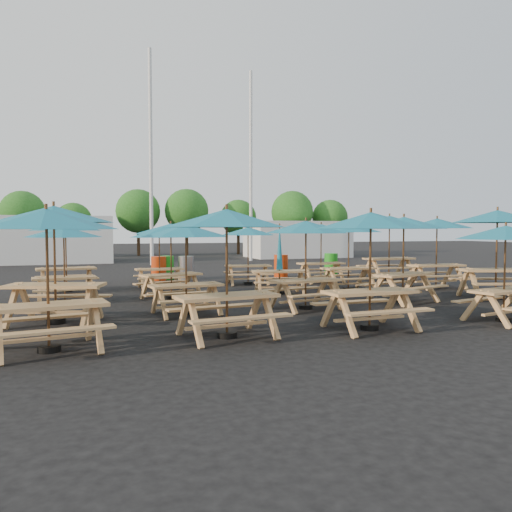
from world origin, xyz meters
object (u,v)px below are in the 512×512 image
object	(u,v)px
picnic_unit_5	(186,235)
picnic_unit_19	(389,223)
picnic_unit_6	(171,233)
picnic_unit_8	(371,226)
waste_bin_4	(331,264)
picnic_unit_17	(497,221)
picnic_unit_12	(506,237)
picnic_unit_15	(321,231)
picnic_unit_18	(437,227)
picnic_unit_0	(46,226)
picnic_unit_11	(248,234)
waste_bin_3	(281,266)
picnic_unit_7	(159,236)
picnic_unit_3	(65,229)
picnic_unit_10	(280,265)
picnic_unit_4	(227,225)
waste_bin_1	(159,268)
picnic_unit_13	(404,227)
picnic_unit_14	(349,231)
picnic_unit_2	(64,236)
waste_bin_2	(186,268)
waste_bin_0	(167,268)
picnic_unit_9	(306,231)
picnic_unit_1	(54,220)

from	to	relation	value
picnic_unit_5	picnic_unit_19	world-z (taller)	picnic_unit_19
picnic_unit_6	picnic_unit_8	size ratio (longest dim) A/B	1.13
picnic_unit_19	waste_bin_4	bearing A→B (deg)	116.09
picnic_unit_5	picnic_unit_17	bearing A→B (deg)	-8.94
picnic_unit_12	picnic_unit_19	world-z (taller)	picnic_unit_19
picnic_unit_15	picnic_unit_18	bearing A→B (deg)	-46.41
picnic_unit_5	picnic_unit_6	distance (m)	2.71
picnic_unit_0	picnic_unit_15	distance (m)	12.26
picnic_unit_11	waste_bin_3	distance (m)	3.35
picnic_unit_15	picnic_unit_7	bearing A→B (deg)	178.99
picnic_unit_3	waste_bin_3	size ratio (longest dim) A/B	2.67
picnic_unit_10	picnic_unit_18	world-z (taller)	picnic_unit_18
picnic_unit_4	waste_bin_1	bearing A→B (deg)	81.41
picnic_unit_5	picnic_unit_12	bearing A→B (deg)	-33.94
picnic_unit_10	waste_bin_4	size ratio (longest dim) A/B	2.31
picnic_unit_13	picnic_unit_14	bearing A→B (deg)	74.66
picnic_unit_2	picnic_unit_6	bearing A→B (deg)	-12.37
picnic_unit_3	picnic_unit_19	world-z (taller)	picnic_unit_19
picnic_unit_12	waste_bin_1	size ratio (longest dim) A/B	2.56
picnic_unit_11	picnic_unit_18	bearing A→B (deg)	-20.19
picnic_unit_6	picnic_unit_0	bearing A→B (deg)	-135.70
picnic_unit_0	picnic_unit_2	distance (m)	5.82
picnic_unit_11	picnic_unit_15	bearing A→B (deg)	4.31
picnic_unit_4	picnic_unit_8	distance (m)	2.88
picnic_unit_8	waste_bin_2	distance (m)	11.20
picnic_unit_18	waste_bin_3	distance (m)	6.60
picnic_unit_19	waste_bin_1	world-z (taller)	picnic_unit_19
picnic_unit_17	waste_bin_1	xyz separation A→B (m)	(-8.53, 8.31, -1.77)
picnic_unit_2	picnic_unit_3	world-z (taller)	picnic_unit_3
picnic_unit_10	waste_bin_3	size ratio (longest dim) A/B	2.31
waste_bin_1	waste_bin_4	xyz separation A→B (m)	(7.60, 0.20, 0.00)
picnic_unit_14	picnic_unit_18	bearing A→B (deg)	-7.89
picnic_unit_2	picnic_unit_14	world-z (taller)	picnic_unit_14
waste_bin_0	waste_bin_4	bearing A→B (deg)	-0.86
picnic_unit_10	waste_bin_4	xyz separation A→B (m)	(4.61, 5.58, -0.42)
waste_bin_4	picnic_unit_10	bearing A→B (deg)	-129.61
picnic_unit_4	picnic_unit_9	world-z (taller)	picnic_unit_4
picnic_unit_2	picnic_unit_14	bearing A→B (deg)	-6.96
picnic_unit_0	waste_bin_4	size ratio (longest dim) A/B	2.77
picnic_unit_5	waste_bin_0	size ratio (longest dim) A/B	2.49
picnic_unit_7	picnic_unit_14	bearing A→B (deg)	-25.11
picnic_unit_1	picnic_unit_5	xyz separation A→B (m)	(2.83, 0.23, -0.33)
picnic_unit_15	waste_bin_0	world-z (taller)	picnic_unit_15
picnic_unit_8	waste_bin_1	world-z (taller)	picnic_unit_8
picnic_unit_1	picnic_unit_9	distance (m)	5.82
picnic_unit_2	picnic_unit_14	distance (m)	8.71
picnic_unit_15	waste_bin_4	xyz separation A→B (m)	(1.87, 2.82, -1.46)
picnic_unit_1	waste_bin_2	xyz separation A→B (m)	(4.31, 8.29, -1.72)
picnic_unit_7	picnic_unit_14	distance (m)	6.32
picnic_unit_12	picnic_unit_19	size ratio (longest dim) A/B	0.94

